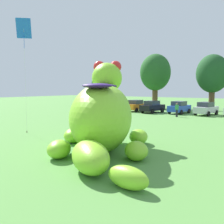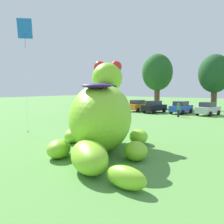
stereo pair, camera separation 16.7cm
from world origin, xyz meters
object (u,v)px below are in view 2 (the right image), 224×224
at_px(car_silver, 208,109).
at_px(giant_inflatable_creature, 102,116).
at_px(car_blue, 181,107).
at_px(tethered_flying_kite, 25,30).
at_px(spectator_mid_field, 178,110).
at_px(car_orange, 138,106).
at_px(car_black, 154,107).

bearing_deg(car_silver, giant_inflatable_creature, -88.60).
xyz_separation_m(car_blue, tethered_flying_kite, (-4.21, -21.78, 7.09)).
xyz_separation_m(car_silver, tethered_flying_kite, (-7.84, -21.73, 7.09)).
xyz_separation_m(giant_inflatable_creature, car_silver, (-0.56, 22.82, -1.10)).
relative_size(car_blue, spectator_mid_field, 2.46).
bearing_deg(giant_inflatable_creature, car_orange, 115.76).
height_order(car_blue, tethered_flying_kite, tethered_flying_kite).
relative_size(car_orange, car_black, 0.98).
xyz_separation_m(giant_inflatable_creature, car_black, (-7.76, 21.79, -1.10)).
bearing_deg(car_blue, giant_inflatable_creature, -79.64).
bearing_deg(tethered_flying_kite, car_orange, 96.58).
xyz_separation_m(car_blue, car_silver, (3.63, -0.05, 0.00)).
bearing_deg(car_orange, spectator_mid_field, -25.60).
bearing_deg(spectator_mid_field, car_silver, 60.10).
bearing_deg(car_black, car_blue, 16.70).
distance_m(car_black, tethered_flying_kite, 21.89).
xyz_separation_m(car_blue, spectator_mid_field, (1.27, -4.15, -0.01)).
height_order(car_black, car_silver, same).
height_order(giant_inflatable_creature, spectator_mid_field, giant_inflatable_creature).
relative_size(giant_inflatable_creature, car_blue, 2.10).
distance_m(car_orange, tethered_flying_kite, 22.71).
bearing_deg(car_silver, tethered_flying_kite, -109.83).
relative_size(car_black, car_silver, 1.00).
bearing_deg(spectator_mid_field, tethered_flying_kite, -107.26).
distance_m(car_black, car_blue, 3.74).
xyz_separation_m(car_black, tethered_flying_kite, (-0.63, -20.71, 7.09)).
relative_size(car_blue, car_silver, 0.98).
bearing_deg(giant_inflatable_creature, car_blue, 100.36).
height_order(car_orange, car_silver, same).
xyz_separation_m(car_orange, car_black, (3.10, -0.73, 0.00)).
bearing_deg(car_blue, car_black, -163.30).
relative_size(giant_inflatable_creature, car_silver, 2.05).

